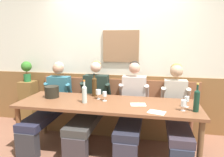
# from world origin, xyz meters

# --- Properties ---
(ground_plane) EXTENTS (6.80, 6.80, 0.02)m
(ground_plane) POSITION_xyz_m (0.00, 0.00, -0.01)
(ground_plane) COLOR brown
(ground_plane) RESTS_ON ground
(room_wall_back) EXTENTS (6.80, 0.12, 2.80)m
(room_wall_back) POSITION_xyz_m (0.00, 1.09, 1.40)
(room_wall_back) COLOR silver
(room_wall_back) RESTS_ON ground
(wood_wainscot_panel) EXTENTS (6.80, 0.03, 1.01)m
(wood_wainscot_panel) POSITION_xyz_m (0.00, 1.04, 0.50)
(wood_wainscot_panel) COLOR brown
(wood_wainscot_panel) RESTS_ON ground
(wall_bench) EXTENTS (2.90, 0.42, 0.94)m
(wall_bench) POSITION_xyz_m (0.00, 0.83, 0.28)
(wall_bench) COLOR brown
(wall_bench) RESTS_ON ground
(dining_table) EXTENTS (2.60, 0.83, 0.76)m
(dining_table) POSITION_xyz_m (0.00, 0.15, 0.68)
(dining_table) COLOR brown
(dining_table) RESTS_ON ground
(person_right_seat) EXTENTS (0.50, 1.25, 1.26)m
(person_right_seat) POSITION_xyz_m (-1.07, 0.45, 0.61)
(person_right_seat) COLOR #2D2D32
(person_right_seat) RESTS_ON ground
(person_left_seat) EXTENTS (0.54, 1.24, 1.29)m
(person_left_seat) POSITION_xyz_m (-0.35, 0.45, 0.61)
(person_left_seat) COLOR #373136
(person_left_seat) RESTS_ON ground
(person_center_left_seat) EXTENTS (0.51, 1.25, 1.30)m
(person_center_left_seat) POSITION_xyz_m (0.33, 0.47, 0.62)
(person_center_left_seat) COLOR #31303D
(person_center_left_seat) RESTS_ON ground
(person_center_right_seat) EXTENTS (0.47, 1.25, 1.28)m
(person_center_right_seat) POSITION_xyz_m (1.01, 0.46, 0.63)
(person_center_right_seat) COLOR #272D3E
(person_center_right_seat) RESTS_ON ground
(ice_bucket) EXTENTS (0.22, 0.22, 0.18)m
(ice_bucket) POSITION_xyz_m (-0.92, 0.24, 0.85)
(ice_bucket) COLOR black
(ice_bucket) RESTS_ON dining_table
(wine_bottle_green_tall) EXTENTS (0.07, 0.07, 0.34)m
(wine_bottle_green_tall) POSITION_xyz_m (-0.32, 0.07, 0.90)
(wine_bottle_green_tall) COLOR #B4C8C3
(wine_bottle_green_tall) RESTS_ON dining_table
(wine_bottle_amber_mid) EXTENTS (0.07, 0.07, 0.37)m
(wine_bottle_amber_mid) POSITION_xyz_m (1.18, -0.00, 0.91)
(wine_bottle_amber_mid) COLOR #143526
(wine_bottle_amber_mid) RESTS_ON dining_table
(wine_bottle_clear_water) EXTENTS (0.08, 0.08, 0.37)m
(wine_bottle_clear_water) POSITION_xyz_m (-0.28, 0.45, 0.92)
(wine_bottle_clear_water) COLOR #3A2711
(wine_bottle_clear_water) RESTS_ON dining_table
(wine_glass_center_rear) EXTENTS (0.07, 0.07, 0.14)m
(wine_glass_center_rear) POSITION_xyz_m (-0.06, 0.22, 0.86)
(wine_glass_center_rear) COLOR silver
(wine_glass_center_rear) RESTS_ON dining_table
(wine_glass_right_end) EXTENTS (0.07, 0.07, 0.14)m
(wine_glass_right_end) POSITION_xyz_m (1.03, -0.00, 0.85)
(wine_glass_right_end) COLOR silver
(wine_glass_right_end) RESTS_ON dining_table
(wine_glass_left_end) EXTENTS (0.06, 0.06, 0.15)m
(wine_glass_left_end) POSITION_xyz_m (1.09, 0.17, 0.86)
(wine_glass_left_end) COLOR silver
(wine_glass_left_end) RESTS_ON dining_table
(wine_glass_center_front) EXTENTS (0.08, 0.08, 0.15)m
(wine_glass_center_front) POSITION_xyz_m (-0.17, 0.29, 0.87)
(wine_glass_center_front) COLOR silver
(wine_glass_center_front) RESTS_ON dining_table
(tasting_sheet_left_guest) EXTENTS (0.24, 0.20, 0.00)m
(tasting_sheet_left_guest) POSITION_xyz_m (0.70, -0.13, 0.76)
(tasting_sheet_left_guest) COLOR white
(tasting_sheet_left_guest) RESTS_ON dining_table
(tasting_sheet_right_guest) EXTENTS (0.24, 0.19, 0.00)m
(tasting_sheet_right_guest) POSITION_xyz_m (0.45, 0.14, 0.76)
(tasting_sheet_right_guest) COLOR white
(tasting_sheet_right_guest) RESTS_ON dining_table
(corner_pedestal) EXTENTS (0.28, 0.28, 0.86)m
(corner_pedestal) POSITION_xyz_m (-1.75, 0.86, 0.43)
(corner_pedestal) COLOR brown
(corner_pedestal) RESTS_ON ground
(potted_plant) EXTENTS (0.20, 0.20, 0.39)m
(potted_plant) POSITION_xyz_m (-1.75, 0.86, 1.09)
(potted_plant) COLOR #216632
(potted_plant) RESTS_ON corner_pedestal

